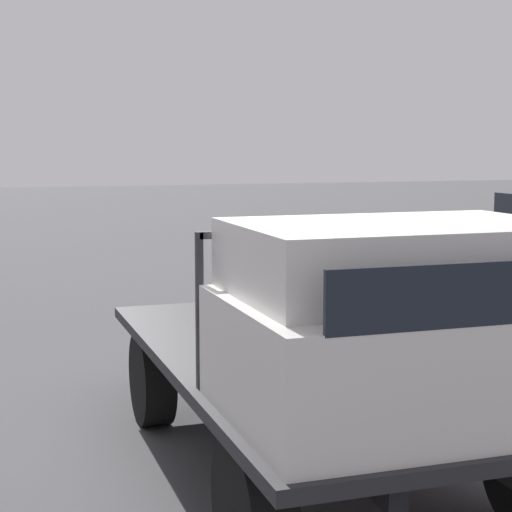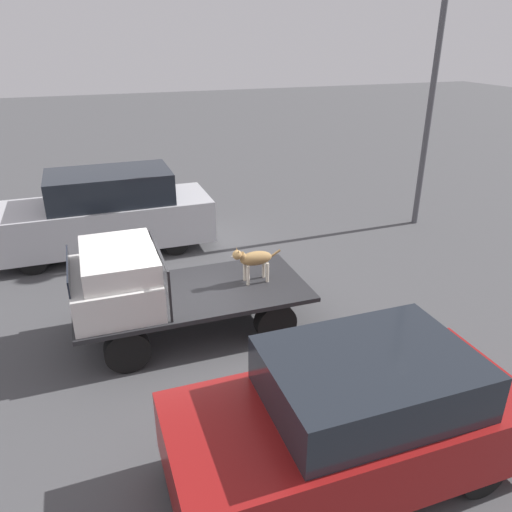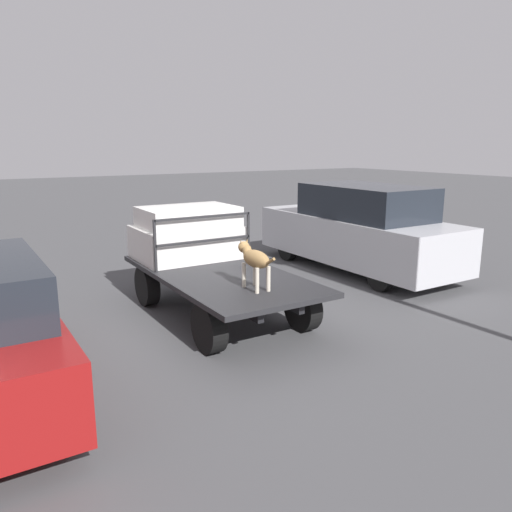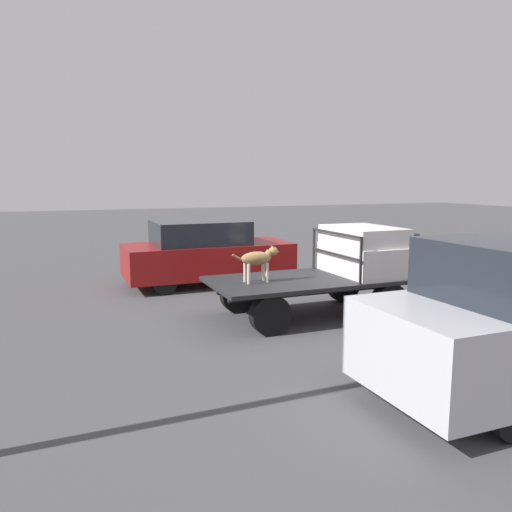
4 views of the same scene
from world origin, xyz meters
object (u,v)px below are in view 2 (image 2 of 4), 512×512
Objects in this scene: dog at (253,259)px; parked_sedan at (353,417)px; flatbed_truck at (193,301)px; parked_pickup_far at (104,213)px; light_pole_near at (444,7)px.

parked_sedan is at bearing 71.11° from dog.
parked_pickup_far is (1.20, -4.31, 0.39)m from flatbed_truck.
flatbed_truck is 4.49m from parked_pickup_far.
parked_sedan is at bearing 49.52° from light_pole_near.
flatbed_truck is 4.26× the size of dog.
parked_sedan is 0.82× the size of parked_pickup_far.
parked_pickup_far is at bearing -74.41° from flatbed_truck.
dog is 0.18× the size of parked_pickup_far.
light_pole_near reaches higher than dog.
light_pole_near is at bearing -122.76° from parked_sedan.
parked_sedan is 8.46m from parked_pickup_far.
dog is (-1.15, 0.00, 0.66)m from flatbed_truck.
parked_pickup_far is at bearing -79.14° from dog.
flatbed_truck is 9.48m from light_pole_near.
light_pole_near is (-7.28, -3.43, 5.00)m from flatbed_truck.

